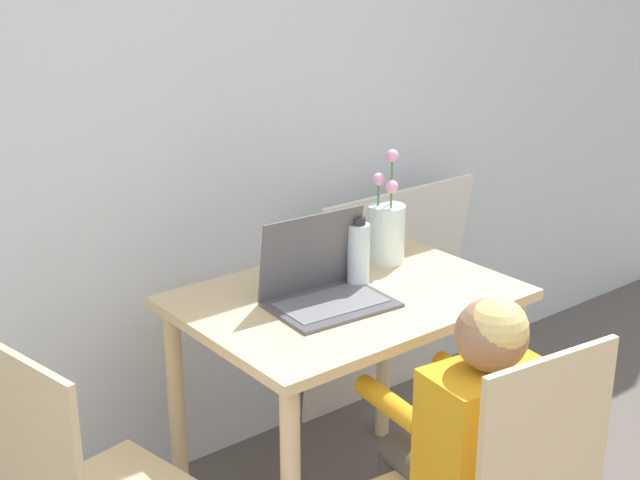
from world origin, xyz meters
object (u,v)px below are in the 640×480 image
Objects in this scene: person_seated at (469,425)px; laptop at (323,283)px; flower_vase at (386,230)px; water_bottle at (358,254)px.

laptop is at bearing -79.69° from person_seated.
person_seated is 2.71× the size of flower_vase.
person_seated is 0.78m from flower_vase.
person_seated is at bearing -115.90° from flower_vase.
flower_vase is 0.22m from water_bottle.
flower_vase is at bearing 23.82° from laptop.
flower_vase is at bearing 25.96° from water_bottle.
flower_vase reaches higher than person_seated.
laptop is at bearing -160.33° from flower_vase.
flower_vase is (0.35, 0.13, 0.05)m from laptop.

